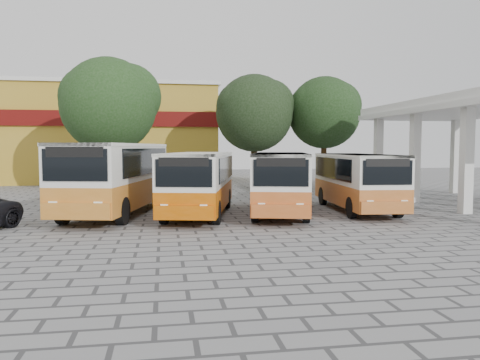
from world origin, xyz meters
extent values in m
plane|color=slate|center=(0.00, 0.00, 0.00)|extent=(90.00, 90.00, 0.00)
cube|color=silver|center=(7.85, 10.50, 2.50)|extent=(0.45, 0.45, 5.00)
cube|color=silver|center=(13.15, 10.50, 2.50)|extent=(0.45, 0.45, 5.00)
cube|color=#A98422|center=(-11.00, 26.00, 4.00)|extent=(20.00, 10.00, 8.00)
cube|color=#590C0A|center=(-11.00, 20.90, 5.20)|extent=(20.00, 0.20, 1.20)
cube|color=silver|center=(-11.00, 26.00, 8.15)|extent=(20.40, 10.40, 0.30)
cube|color=#BF7122|center=(-7.52, 4.04, 0.97)|extent=(4.42, 8.95, 1.13)
cube|color=silver|center=(-7.52, 4.04, 2.32)|extent=(4.42, 8.95, 1.58)
cube|color=silver|center=(-7.52, 4.04, 3.05)|extent=(4.47, 8.96, 0.13)
cube|color=black|center=(-8.83, 4.04, 2.34)|extent=(1.63, 6.92, 1.13)
cube|color=black|center=(-6.21, 4.04, 2.34)|extent=(1.63, 6.92, 1.13)
cube|color=black|center=(-7.52, -0.27, 2.34)|extent=(2.26, 0.56, 1.13)
cube|color=black|center=(-7.52, -0.27, 2.79)|extent=(2.00, 0.51, 0.36)
cylinder|color=black|center=(-8.68, 1.25, 0.54)|extent=(0.30, 1.07, 1.07)
cylinder|color=black|center=(-6.36, 1.25, 0.54)|extent=(0.30, 1.07, 1.07)
cylinder|color=black|center=(-8.68, 6.83, 0.54)|extent=(0.30, 1.07, 1.07)
cylinder|color=black|center=(-6.36, 6.83, 0.54)|extent=(0.30, 1.07, 1.07)
cube|color=#B94F01|center=(-3.93, 3.19, 0.85)|extent=(3.83, 7.81, 0.98)
cube|color=silver|center=(-3.93, 3.19, 2.03)|extent=(3.83, 7.81, 1.38)
cube|color=silver|center=(-3.93, 3.19, 2.66)|extent=(3.88, 7.82, 0.11)
cube|color=black|center=(-5.07, 3.19, 2.04)|extent=(1.40, 6.05, 0.98)
cube|color=black|center=(-2.78, 3.19, 2.04)|extent=(1.40, 6.05, 0.98)
cube|color=black|center=(-3.93, -0.58, 2.04)|extent=(1.98, 0.49, 0.98)
cube|color=black|center=(-3.93, -0.58, 2.44)|extent=(1.75, 0.45, 0.32)
cylinder|color=black|center=(-4.94, 0.75, 0.47)|extent=(0.26, 0.94, 0.94)
cylinder|color=black|center=(-2.91, 0.75, 0.47)|extent=(0.26, 0.94, 0.94)
cylinder|color=black|center=(-4.94, 5.62, 0.47)|extent=(0.26, 0.94, 0.94)
cylinder|color=black|center=(-2.91, 5.62, 0.47)|extent=(0.26, 0.94, 0.94)
cube|color=#BA571F|center=(-0.36, 3.00, 0.84)|extent=(3.97, 7.75, 0.98)
cube|color=silver|center=(-0.36, 3.00, 2.01)|extent=(3.97, 7.75, 1.37)
cube|color=silver|center=(-0.36, 3.00, 2.64)|extent=(4.01, 7.76, 0.11)
cube|color=black|center=(-1.49, 3.00, 2.03)|extent=(1.54, 5.96, 0.98)
cube|color=black|center=(0.78, 3.00, 2.03)|extent=(1.54, 5.96, 0.98)
cube|color=black|center=(-0.36, -0.74, 2.03)|extent=(1.95, 0.53, 0.98)
cube|color=black|center=(-0.36, -0.74, 2.42)|extent=(1.73, 0.49, 0.32)
cylinder|color=black|center=(-1.36, 0.58, 0.46)|extent=(0.26, 0.93, 0.93)
cylinder|color=black|center=(0.65, 0.58, 0.46)|extent=(0.26, 0.93, 0.93)
cylinder|color=black|center=(-1.36, 5.41, 0.46)|extent=(0.26, 0.93, 0.93)
cylinder|color=black|center=(0.65, 5.41, 0.46)|extent=(0.26, 0.93, 0.93)
cube|color=#B25E22|center=(3.41, 3.45, 0.82)|extent=(2.80, 7.42, 0.95)
cube|color=silver|center=(3.41, 3.45, 1.96)|extent=(2.80, 7.42, 1.33)
cube|color=silver|center=(3.41, 3.45, 2.58)|extent=(2.84, 7.42, 0.11)
cube|color=black|center=(2.30, 3.45, 1.98)|extent=(0.57, 5.97, 0.95)
cube|color=black|center=(4.52, 3.45, 1.98)|extent=(0.57, 5.97, 0.95)
cube|color=black|center=(3.41, -0.19, 1.98)|extent=(1.95, 0.22, 0.95)
cube|color=black|center=(3.41, -0.19, 2.36)|extent=(1.72, 0.21, 0.31)
cylinder|color=black|center=(2.43, 1.10, 0.45)|extent=(0.25, 0.91, 0.91)
cylinder|color=black|center=(4.39, 1.10, 0.45)|extent=(0.25, 0.91, 0.91)
cylinder|color=black|center=(2.43, 5.81, 0.45)|extent=(0.25, 0.91, 0.91)
cylinder|color=black|center=(4.39, 5.81, 0.45)|extent=(0.25, 0.91, 0.91)
cylinder|color=black|center=(-8.77, 13.04, 2.01)|extent=(0.44, 0.44, 4.01)
sphere|color=#183511|center=(-8.77, 13.04, 5.55)|extent=(5.87, 5.87, 5.87)
sphere|color=#183511|center=(-7.59, 13.34, 6.14)|extent=(4.11, 4.11, 4.11)
sphere|color=#183511|center=(-9.79, 12.84, 5.99)|extent=(3.82, 3.82, 3.82)
cylinder|color=#342712|center=(0.91, 15.59, 1.92)|extent=(0.46, 0.46, 3.84)
sphere|color=black|center=(0.91, 15.59, 5.36)|extent=(5.45, 5.45, 5.45)
sphere|color=black|center=(2.00, 15.89, 5.90)|extent=(3.81, 3.81, 3.81)
sphere|color=black|center=(-0.04, 15.39, 5.77)|extent=(3.54, 3.54, 3.54)
cylinder|color=#422A12|center=(6.11, 15.66, 1.93)|extent=(0.40, 0.40, 3.86)
sphere|color=black|center=(6.11, 15.66, 5.46)|extent=(5.21, 5.21, 5.21)
sphere|color=black|center=(7.15, 15.96, 5.98)|extent=(3.64, 3.64, 3.64)
sphere|color=black|center=(5.20, 15.46, 5.85)|extent=(3.38, 3.38, 3.38)
camera|label=1|loc=(-5.45, -17.03, 2.95)|focal=35.00mm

